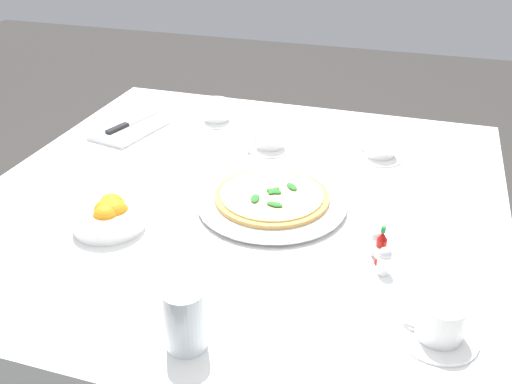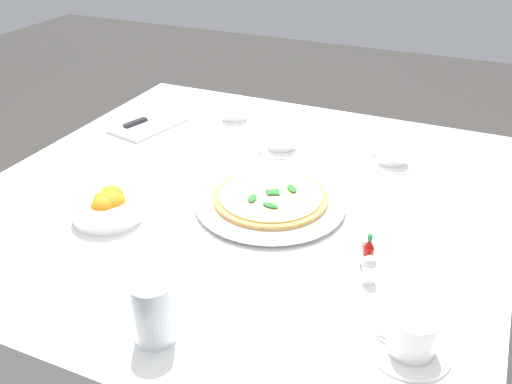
# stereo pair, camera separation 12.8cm
# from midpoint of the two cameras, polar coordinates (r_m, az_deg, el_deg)

# --- Properties ---
(dining_table) EXTENTS (1.19, 1.19, 0.73)m
(dining_table) POSITION_cam_midpoint_polar(r_m,az_deg,el_deg) (1.38, 1.33, -4.61)
(dining_table) COLOR white
(dining_table) RESTS_ON ground_plane
(pizza_plate) EXTENTS (0.33, 0.33, 0.02)m
(pizza_plate) POSITION_cam_midpoint_polar(r_m,az_deg,el_deg) (1.27, 4.36, -1.11)
(pizza_plate) COLOR white
(pizza_plate) RESTS_ON dining_table
(pizza) EXTENTS (0.26, 0.26, 0.02)m
(pizza) POSITION_cam_midpoint_polar(r_m,az_deg,el_deg) (1.26, 4.39, -0.57)
(pizza) COLOR tan
(pizza) RESTS_ON pizza_plate
(coffee_cup_left_edge) EXTENTS (0.13, 0.13, 0.06)m
(coffee_cup_left_edge) POSITION_cam_midpoint_polar(r_m,az_deg,el_deg) (1.52, 4.95, 5.20)
(coffee_cup_left_edge) COLOR white
(coffee_cup_left_edge) RESTS_ON dining_table
(coffee_cup_far_left) EXTENTS (0.13, 0.13, 0.06)m
(coffee_cup_far_left) POSITION_cam_midpoint_polar(r_m,az_deg,el_deg) (1.50, 15.88, 3.65)
(coffee_cup_far_left) COLOR white
(coffee_cup_far_left) RESTS_ON dining_table
(coffee_cup_near_right) EXTENTS (0.13, 0.13, 0.07)m
(coffee_cup_near_right) POSITION_cam_midpoint_polar(r_m,az_deg,el_deg) (1.71, -0.04, 8.15)
(coffee_cup_near_right) COLOR white
(coffee_cup_near_right) RESTS_ON dining_table
(coffee_cup_far_right) EXTENTS (0.13, 0.13, 0.07)m
(coffee_cup_far_right) POSITION_cam_midpoint_polar(r_m,az_deg,el_deg) (0.95, 19.26, -13.63)
(coffee_cup_far_right) COLOR white
(coffee_cup_far_right) RESTS_ON dining_table
(water_glass_center_back) EXTENTS (0.07, 0.07, 0.11)m
(water_glass_center_back) POSITION_cam_midpoint_polar(r_m,az_deg,el_deg) (0.91, -6.24, -12.31)
(water_glass_center_back) COLOR white
(water_glass_center_back) RESTS_ON dining_table
(napkin_folded) EXTENTS (0.24, 0.17, 0.02)m
(napkin_folded) POSITION_cam_midpoint_polar(r_m,az_deg,el_deg) (1.69, -8.62, 6.88)
(napkin_folded) COLOR white
(napkin_folded) RESTS_ON dining_table
(dinner_knife) EXTENTS (0.19, 0.07, 0.01)m
(dinner_knife) POSITION_cam_midpoint_polar(r_m,az_deg,el_deg) (1.69, -8.58, 7.35)
(dinner_knife) COLOR silver
(dinner_knife) RESTS_ON napkin_folded
(citrus_bowl) EXTENTS (0.15, 0.15, 0.07)m
(citrus_bowl) POSITION_cam_midpoint_polar(r_m,az_deg,el_deg) (1.24, -11.81, -1.52)
(citrus_bowl) COLOR white
(citrus_bowl) RESTS_ON dining_table
(hot_sauce_bottle) EXTENTS (0.02, 0.02, 0.08)m
(hot_sauce_bottle) POSITION_cam_midpoint_polar(r_m,az_deg,el_deg) (1.09, 14.55, -6.40)
(hot_sauce_bottle) COLOR #B7140F
(hot_sauce_bottle) RESTS_ON dining_table
(salt_shaker) EXTENTS (0.03, 0.03, 0.06)m
(salt_shaker) POSITION_cam_midpoint_polar(r_m,az_deg,el_deg) (1.12, 14.27, -5.88)
(salt_shaker) COLOR white
(salt_shaker) RESTS_ON dining_table
(pepper_shaker) EXTENTS (0.03, 0.03, 0.06)m
(pepper_shaker) POSITION_cam_midpoint_polar(r_m,az_deg,el_deg) (1.07, 14.72, -7.73)
(pepper_shaker) COLOR white
(pepper_shaker) RESTS_ON dining_table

